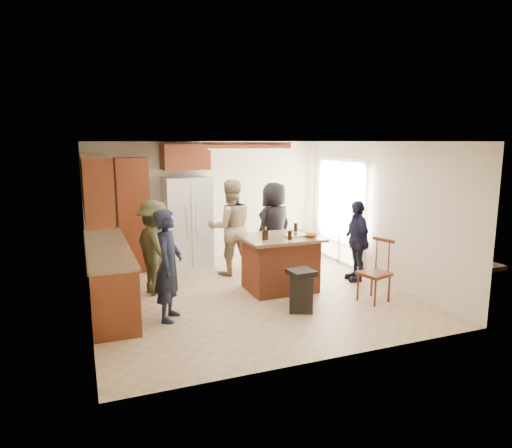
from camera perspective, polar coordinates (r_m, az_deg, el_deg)
name	(u,v)px	position (r m, az deg, el deg)	size (l,w,h in m)	color
room_shell	(402,213)	(11.04, 17.82, 1.28)	(8.00, 5.20, 5.00)	tan
person_front_left	(168,265)	(6.51, -10.89, -5.09)	(0.58, 0.42, 1.59)	#181D30
person_behind_left	(230,227)	(8.59, -3.22, -0.43)	(0.88, 0.54, 1.81)	tan
person_behind_right	(274,226)	(8.91, 2.29, -0.30)	(0.85, 0.55, 1.73)	black
person_side_right	(357,241)	(8.44, 12.47, -2.04)	(0.86, 0.44, 1.47)	#191B32
person_counter	(155,248)	(7.68, -12.54, -2.90)	(1.01, 0.47, 1.56)	#373A22
left_cabinetry	(104,244)	(7.38, -18.48, -2.35)	(0.64, 3.00, 2.30)	maroon
back_wall_units	(146,200)	(9.16, -13.54, 2.97)	(1.80, 0.60, 2.45)	maroon
refrigerator	(187,222)	(9.28, -8.56, 0.25)	(0.90, 0.76, 1.80)	white
kitchen_island	(280,263)	(7.77, 3.03, -4.84)	(1.28, 1.03, 0.93)	#A6472A
island_items	(292,234)	(7.64, 4.47, -1.28)	(0.99, 0.73, 0.15)	silver
trash_bin	(301,290)	(6.89, 5.65, -8.22)	(0.45, 0.45, 0.63)	black
spindle_chair	(375,273)	(7.46, 14.64, -5.98)	(0.52, 0.52, 0.99)	maroon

